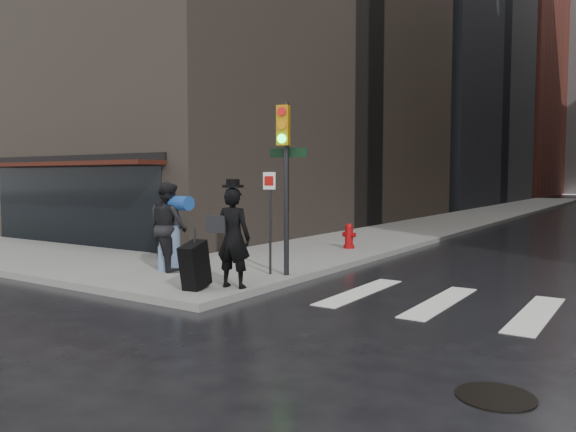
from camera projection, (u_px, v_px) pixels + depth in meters
name	position (u px, v px, depth m)	size (l,w,h in m)	color
ground	(193.00, 282.00, 12.10)	(140.00, 140.00, 0.00)	black
sidewalk_left	(496.00, 212.00, 34.56)	(4.00, 50.00, 0.15)	slate
bldg_left_mid	(379.00, 10.00, 49.69)	(22.00, 24.00, 34.00)	gray
bldg_left_far	(459.00, 91.00, 69.93)	(22.00, 20.00, 26.00)	#5A271F
storefront	(68.00, 191.00, 17.41)	(8.40, 1.11, 2.83)	black
man_overcoat	(225.00, 242.00, 10.62)	(1.09, 1.24, 2.11)	black
man_jeans	(169.00, 226.00, 12.65)	(1.39, 1.08, 2.00)	black
man_greycoat	(165.00, 227.00, 14.45)	(1.00, 0.51, 1.64)	black
traffic_light	(284.00, 164.00, 11.84)	(0.90, 0.53, 3.69)	black
fire_hydrant	(349.00, 237.00, 16.59)	(0.42, 0.32, 0.74)	#94090B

